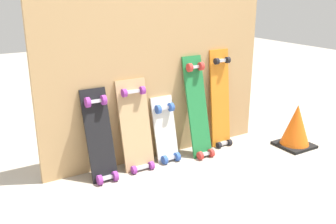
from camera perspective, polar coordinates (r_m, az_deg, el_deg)
The scene contains 8 objects.
ground_plane at distance 3.09m, azimuth -0.67°, elevation -6.73°, with size 12.00×12.00×0.00m, color #A89E8E.
plywood_wall_panel at distance 2.91m, azimuth -1.42°, elevation 7.29°, with size 1.89×0.04×1.50m, color tan.
skateboard_black at distance 2.71m, azimuth -10.14°, elevation -4.09°, with size 0.19×0.25×0.70m.
skateboard_natural at distance 2.82m, azimuth -4.80°, elevation -2.65°, with size 0.24×0.22×0.73m.
skateboard_white at distance 2.97m, azimuth -0.32°, elevation -3.17°, with size 0.19×0.20×0.56m.
skateboard_green at distance 3.04m, azimuth 4.54°, elevation 0.15°, with size 0.17×0.27×0.86m.
skateboard_orange at distance 3.24m, azimuth 7.85°, elevation 1.40°, with size 0.18×0.16×0.89m.
traffic_cone at distance 3.40m, azimuth 18.63°, elevation -2.03°, with size 0.28×0.28×0.37m.
Camera 1 is at (-1.41, -2.42, 1.30)m, focal length 40.70 mm.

